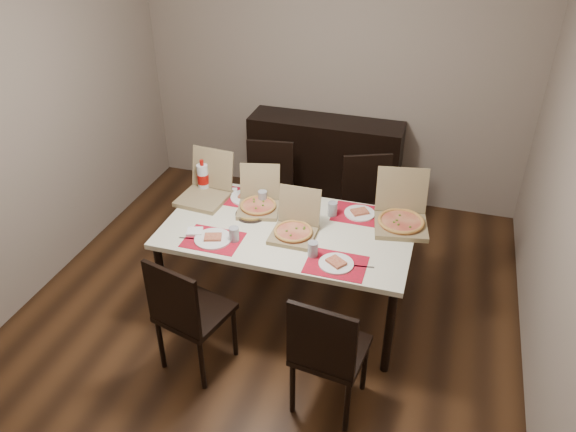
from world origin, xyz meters
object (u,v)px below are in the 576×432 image
Objects in this scene: chair_near_right at (327,351)px; chair_far_right at (368,205)px; chair_far_left at (268,189)px; pizza_box_center at (295,228)px; sideboard at (325,162)px; dining_table at (288,235)px; dip_bowl at (297,217)px; soda_bottle at (203,178)px; chair_near_left at (187,312)px.

chair_near_right is 1.76m from chair_far_right.
chair_far_left is 2.71× the size of pizza_box_center.
sideboard is 4.37× the size of pizza_box_center.
dining_table is 1.03m from chair_near_right.
dip_bowl is (0.49, -0.76, 0.25)m from chair_far_left.
chair_far_right is at bearing -54.12° from sideboard.
dip_bowl is 0.41× the size of soda_bottle.
pizza_box_center is (0.20, -1.75, 0.35)m from sideboard.
chair_far_left is 0.76m from soda_bottle.
chair_near_right is at bearing -59.59° from dining_table.
chair_far_left is 1.14m from pizza_box_center.
pizza_box_center is 3.06× the size of dip_bowl.
dip_bowl is (0.47, 0.94, 0.25)m from chair_near_left.
chair_near_right reaches higher than dip_bowl.
chair_near_left is at bearing -125.03° from pizza_box_center.
sideboard is 1.58m from soda_bottle.
chair_near_left is (-0.45, -0.81, -0.17)m from dining_table.
chair_far_right is 1.07m from pizza_box_center.
sideboard is at bearing 96.52° from pizza_box_center.
chair_far_left is (-0.33, -0.79, 0.06)m from sideboard.
dip_bowl is at bearing -119.25° from chair_far_right.
soda_bottle is at bearing 155.95° from pizza_box_center.
dining_table is 0.89m from soda_bottle.
chair_far_right is (0.91, -0.01, 0.00)m from chair_far_left.
dining_table is 16.05× the size of dip_bowl.
chair_near_left reaches higher than dining_table.
sideboard is 1.61× the size of chair_far_left.
pizza_box_center reaches higher than dip_bowl.
dip_bowl is (0.16, -1.55, 0.31)m from sideboard.
chair_far_right is (0.58, -0.80, 0.06)m from sideboard.
sideboard is 1.61× the size of chair_near_left.
chair_near_right and chair_far_right have the same top height.
dip_bowl is (-0.42, -0.75, 0.25)m from chair_far_right.
dip_bowl reaches higher than dining_table.
chair_near_right is 8.29× the size of dip_bowl.
dining_table is at bearing 61.11° from chair_near_left.
chair_far_left is 0.94m from dip_bowl.
sideboard reaches higher than dip_bowl.
chair_far_right is 2.71× the size of pizza_box_center.
chair_near_left is 1.70m from chair_far_left.
sideboard is at bearing 125.88° from chair_far_right.
chair_near_left is at bearing -89.56° from chair_far_left.
chair_near_left and chair_far_left have the same top height.
soda_bottle is (-0.68, -1.36, 0.42)m from sideboard.
chair_near_left is 0.96m from chair_near_right.
chair_far_left is at bearing 118.72° from pizza_box_center.
chair_near_right is 1.00× the size of chair_far_left.
dining_table is at bearing 134.70° from pizza_box_center.
chair_near_right is 1.00× the size of chair_far_right.
dining_table is at bearing -116.91° from chair_far_right.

